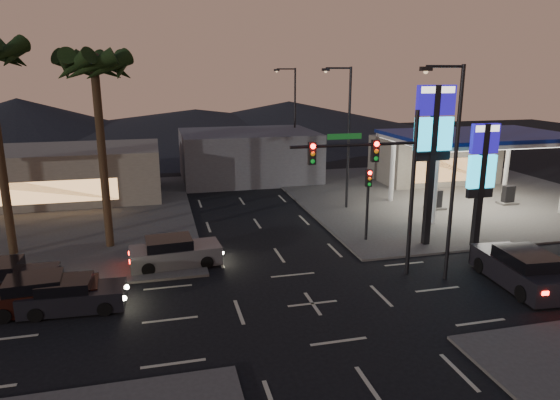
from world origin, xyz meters
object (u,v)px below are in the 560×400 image
object	(u,v)px
traffic_signal_mast	(379,172)
car_lane_b_front	(174,253)
suv_station	(522,269)
car_lane_a_mid	(41,294)
gas_station	(478,139)
pylon_sign_short	(482,167)
car_lane_a_front	(72,295)
pylon_sign_tall	(433,134)

from	to	relation	value
traffic_signal_mast	car_lane_b_front	bearing A→B (deg)	157.45
suv_station	car_lane_a_mid	bearing A→B (deg)	172.42
gas_station	traffic_signal_mast	xyz separation A→B (m)	(-12.24, -10.01, 0.15)
car_lane_a_mid	suv_station	size ratio (longest dim) A/B	0.85
gas_station	pylon_sign_short	xyz separation A→B (m)	(-5.00, -7.50, -0.42)
pylon_sign_short	car_lane_a_front	bearing A→B (deg)	-172.91
pylon_sign_short	car_lane_a_mid	bearing A→B (deg)	-174.26
pylon_sign_tall	traffic_signal_mast	xyz separation A→B (m)	(-4.74, -3.51, -1.17)
pylon_sign_tall	gas_station	bearing A→B (deg)	40.91
traffic_signal_mast	suv_station	bearing A→B (deg)	-22.07
car_lane_b_front	gas_station	bearing A→B (deg)	15.89
pylon_sign_short	traffic_signal_mast	world-z (taller)	traffic_signal_mast
pylon_sign_short	car_lane_a_front	xyz separation A→B (m)	(-20.91, -2.60, -4.01)
traffic_signal_mast	car_lane_b_front	world-z (taller)	traffic_signal_mast
pylon_sign_tall	suv_station	distance (m)	8.36
pylon_sign_tall	traffic_signal_mast	size ratio (longest dim) A/B	1.12
car_lane_a_front	car_lane_b_front	size ratio (longest dim) A/B	0.91
gas_station	suv_station	bearing A→B (deg)	-115.59
gas_station	car_lane_a_mid	distance (m)	29.18
car_lane_b_front	suv_station	xyz separation A→B (m)	(15.56, -6.40, 0.11)
traffic_signal_mast	car_lane_b_front	size ratio (longest dim) A/B	1.68
pylon_sign_tall	suv_station	xyz separation A→B (m)	(1.49, -6.04, -5.58)
gas_station	suv_station	xyz separation A→B (m)	(-6.01, -12.54, -4.27)
car_lane_b_front	car_lane_a_front	bearing A→B (deg)	-137.61
gas_station	pylon_sign_short	size ratio (longest dim) A/B	1.74
car_lane_a_front	suv_station	distance (m)	20.05
car_lane_a_mid	suv_station	bearing A→B (deg)	-7.58
traffic_signal_mast	car_lane_a_front	xyz separation A→B (m)	(-13.67, -0.09, -4.58)
traffic_signal_mast	pylon_sign_tall	bearing A→B (deg)	36.52
pylon_sign_tall	car_lane_a_front	size ratio (longest dim) A/B	2.08
car_lane_b_front	traffic_signal_mast	bearing A→B (deg)	-22.55
car_lane_b_front	suv_station	distance (m)	16.83
suv_station	pylon_sign_tall	bearing A→B (deg)	103.88
traffic_signal_mast	car_lane_b_front	distance (m)	11.07
car_lane_a_mid	car_lane_b_front	xyz separation A→B (m)	(5.59, 3.59, 0.02)
car_lane_a_front	car_lane_a_mid	world-z (taller)	car_lane_a_mid
suv_station	pylon_sign_short	bearing A→B (deg)	78.70
car_lane_a_mid	car_lane_b_front	bearing A→B (deg)	32.73
pylon_sign_short	car_lane_a_mid	xyz separation A→B (m)	(-22.16, -2.23, -3.97)
car_lane_b_front	car_lane_a_mid	bearing A→B (deg)	-147.27
pylon_sign_short	traffic_signal_mast	xyz separation A→B (m)	(-7.24, -2.51, 0.57)
car_lane_a_mid	suv_station	xyz separation A→B (m)	(21.15, -2.81, 0.13)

